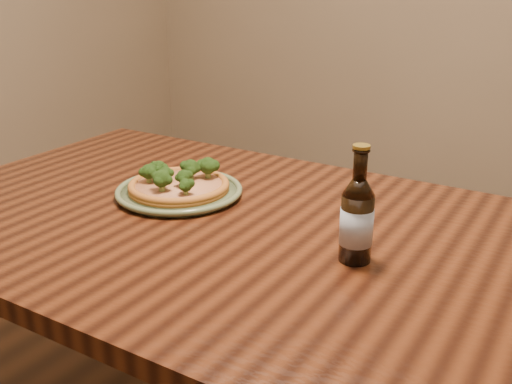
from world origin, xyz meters
The scene contains 4 objects.
table centered at (0.00, 0.10, 0.66)m, with size 1.60×0.90×0.75m.
plate centered at (-0.25, 0.16, 0.76)m, with size 0.29×0.29×0.02m.
pizza centered at (-0.25, 0.16, 0.78)m, with size 0.23×0.23×0.07m.
beer_bottle centered at (0.22, 0.07, 0.83)m, with size 0.06×0.06×0.22m.
Camera 1 is at (0.57, -0.85, 1.25)m, focal length 42.00 mm.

